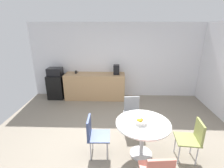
{
  "coord_description": "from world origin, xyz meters",
  "views": [
    {
      "loc": [
        0.06,
        -2.89,
        2.45
      ],
      "look_at": [
        -0.09,
        1.46,
        0.95
      ],
      "focal_mm": 26.73,
      "sensor_mm": 36.0,
      "label": 1
    }
  ],
  "objects": [
    {
      "name": "chair_navy",
      "position": [
        -0.38,
        -0.17,
        0.52
      ],
      "size": [
        0.43,
        0.43,
        0.83
      ],
      "color": "silver",
      "rests_on": "ground_plane"
    },
    {
      "name": "round_table",
      "position": [
        0.55,
        -0.14,
        0.59
      ],
      "size": [
        1.03,
        1.03,
        0.74
      ],
      "color": "silver",
      "rests_on": "ground_plane"
    },
    {
      "name": "chair_gray",
      "position": [
        0.44,
        0.79,
        0.52
      ],
      "size": [
        0.47,
        0.47,
        0.83
      ],
      "color": "silver",
      "rests_on": "ground_plane"
    },
    {
      "name": "fruit_bowl",
      "position": [
        0.5,
        -0.18,
        0.78
      ],
      "size": [
        0.23,
        0.23,
        0.11
      ],
      "color": "silver",
      "rests_on": "round_table"
    },
    {
      "name": "mini_fridge",
      "position": [
        -2.11,
        2.65,
        0.42
      ],
      "size": [
        0.54,
        0.54,
        0.84
      ],
      "primitive_type": "cube",
      "color": "black",
      "rests_on": "ground_plane"
    },
    {
      "name": "wall_back",
      "position": [
        0.0,
        3.0,
        1.3
      ],
      "size": [
        6.0,
        0.1,
        2.6
      ],
      "primitive_type": "cube",
      "color": "silver",
      "rests_on": "ground_plane"
    },
    {
      "name": "mug_white",
      "position": [
        -1.39,
        2.7,
        0.95
      ],
      "size": [
        0.13,
        0.08,
        0.09
      ],
      "color": "black",
      "rests_on": "counter_block"
    },
    {
      "name": "counter_block",
      "position": [
        -0.73,
        2.65,
        0.45
      ],
      "size": [
        2.07,
        0.6,
        0.9
      ],
      "primitive_type": "cube",
      "color": "tan",
      "rests_on": "ground_plane"
    },
    {
      "name": "ground_plane",
      "position": [
        0.0,
        0.0,
        0.0
      ],
      "size": [
        6.0,
        6.0,
        0.0
      ],
      "primitive_type": "plane",
      "color": "gray"
    },
    {
      "name": "coffee_maker",
      "position": [
        0.02,
        2.65,
        1.06
      ],
      "size": [
        0.2,
        0.24,
        0.32
      ],
      "primitive_type": "cube",
      "color": "black",
      "rests_on": "counter_block"
    },
    {
      "name": "chair_olive",
      "position": [
        1.49,
        -0.23,
        0.52
      ],
      "size": [
        0.46,
        0.46,
        0.83
      ],
      "color": "silver",
      "rests_on": "ground_plane"
    },
    {
      "name": "microwave",
      "position": [
        -2.11,
        2.65,
        0.97
      ],
      "size": [
        0.48,
        0.38,
        0.26
      ],
      "primitive_type": "cube",
      "color": "black",
      "rests_on": "mini_fridge"
    }
  ]
}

